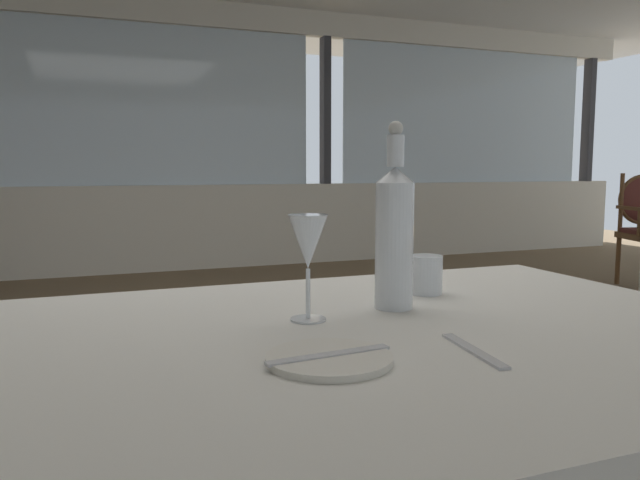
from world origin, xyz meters
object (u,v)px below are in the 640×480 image
at_px(side_plate, 329,359).
at_px(water_bottle, 394,233).
at_px(water_tumbler, 425,275).
at_px(wine_glass, 308,245).

relative_size(side_plate, water_bottle, 0.50).
relative_size(water_bottle, water_tumbler, 4.30).
bearing_deg(side_plate, wine_glass, 76.62).
bearing_deg(side_plate, water_bottle, 47.66).
bearing_deg(wine_glass, water_bottle, 9.78).
bearing_deg(side_plate, water_tumbler, 44.40).
distance_m(water_bottle, water_tumbler, 0.19).
xyz_separation_m(water_bottle, water_tumbler, (0.13, 0.10, -0.10)).
bearing_deg(water_tumbler, water_bottle, -142.89).
distance_m(water_bottle, wine_glass, 0.19).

